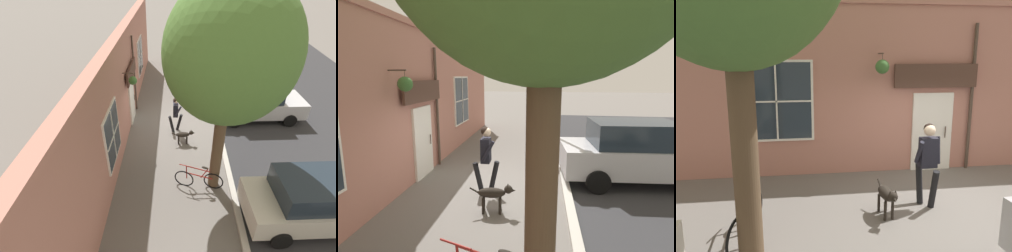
% 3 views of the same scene
% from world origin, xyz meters
% --- Properties ---
extents(ground_plane, '(90.00, 90.00, 0.00)m').
position_xyz_m(ground_plane, '(0.00, 0.00, 0.00)').
color(ground_plane, '#66605B').
extents(storefront_facade, '(0.95, 18.00, 4.45)m').
position_xyz_m(storefront_facade, '(-2.34, 0.02, 2.23)').
color(storefront_facade, '#B27566').
rests_on(storefront_facade, ground_plane).
extents(pedestrian_walking, '(0.66, 0.55, 1.75)m').
position_xyz_m(pedestrian_walking, '(-0.04, -0.37, 1.06)').
color(pedestrian_walking, black).
rests_on(pedestrian_walking, ground_plane).
extents(dog_on_leash, '(1.02, 0.30, 0.67)m').
position_xyz_m(dog_on_leash, '(0.34, -1.31, 0.45)').
color(dog_on_leash, black).
rests_on(dog_on_leash, ground_plane).
extents(leaning_bicycle, '(1.72, 0.36, 1.01)m').
position_xyz_m(leaning_bicycle, '(0.79, -3.85, 0.38)').
color(leaning_bicycle, black).
rests_on(leaning_bicycle, ground_plane).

